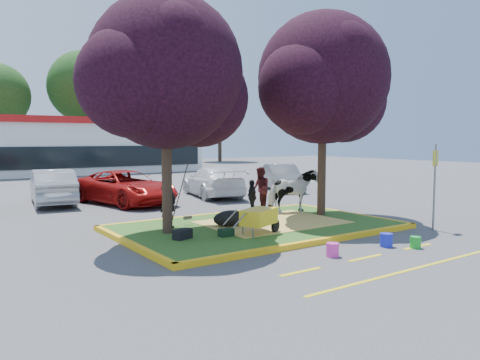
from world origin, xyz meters
TOP-DOWN VIEW (x-y plane):
  - ground at (0.00, 0.00)m, footprint 90.00×90.00m
  - median_island at (0.00, 0.00)m, footprint 8.00×5.00m
  - curb_near at (0.00, -2.58)m, footprint 8.30×0.16m
  - curb_far at (0.00, 2.58)m, footprint 8.30×0.16m
  - curb_left at (-4.08, 0.00)m, footprint 0.16×5.30m
  - curb_right at (4.08, 0.00)m, footprint 0.16×5.30m
  - straw_bedding at (0.60, 0.00)m, footprint 4.20×3.00m
  - tree_purple_left at (-2.78, 0.38)m, footprint 5.06×4.20m
  - tree_purple_right at (2.92, 0.18)m, footprint 5.30×4.40m
  - fire_lane_stripe_a at (-2.00, -4.20)m, footprint 1.10×0.12m
  - fire_lane_stripe_b at (0.00, -4.20)m, footprint 1.10×0.12m
  - fire_lane_stripe_c at (2.00, -4.20)m, footprint 1.10×0.12m
  - fire_lane_long at (0.00, -5.40)m, footprint 6.00×0.10m
  - retail_building at (2.00, 27.98)m, footprint 20.40×8.40m
  - treeline at (1.23, 37.61)m, footprint 46.58×7.80m
  - cow at (2.37, 1.07)m, footprint 1.90×1.06m
  - calf at (-0.84, 0.24)m, footprint 1.16×0.75m
  - handler at (-2.43, 1.13)m, footprint 0.52×0.69m
  - visitor_a at (1.79, 2.18)m, footprint 0.82×0.92m
  - visitor_b at (1.04, 1.69)m, footprint 0.46×0.75m
  - wheelbarrow at (-0.88, -1.28)m, footprint 1.87×1.00m
  - gear_bag_dark at (-2.84, -0.57)m, footprint 0.56×0.42m
  - gear_bag_green at (-1.72, -0.93)m, footprint 0.40×0.25m
  - sign_post at (4.30, -3.14)m, footprint 0.36×0.11m
  - bucket_green at (1.80, -4.26)m, footprint 0.35×0.35m
  - bucket_pink at (-0.54, -3.68)m, footprint 0.39×0.39m
  - bucket_blue at (1.33, -3.74)m, footprint 0.38×0.38m
  - car_silver at (-3.80, 9.23)m, footprint 2.17×4.67m
  - car_red at (-1.24, 7.61)m, footprint 3.44×5.51m
  - car_white at (3.13, 7.70)m, footprint 3.05×5.22m
  - car_grey at (7.57, 7.93)m, footprint 3.11×4.47m

SIDE VIEW (x-z plane):
  - ground at x=0.00m, z-range 0.00..0.00m
  - fire_lane_stripe_a at x=-2.00m, z-range 0.00..0.01m
  - fire_lane_stripe_b at x=0.00m, z-range 0.00..0.01m
  - fire_lane_stripe_c at x=2.00m, z-range 0.00..0.01m
  - fire_lane_long at x=0.00m, z-range 0.00..0.01m
  - median_island at x=0.00m, z-range 0.00..0.15m
  - curb_near at x=0.00m, z-range 0.00..0.15m
  - curb_far at x=0.00m, z-range 0.00..0.15m
  - curb_left at x=-4.08m, z-range 0.00..0.15m
  - curb_right at x=4.08m, z-range 0.00..0.15m
  - bucket_green at x=1.80m, z-range 0.00..0.29m
  - straw_bedding at x=0.60m, z-range 0.15..0.16m
  - bucket_pink at x=-0.54m, z-range 0.00..0.32m
  - bucket_blue at x=1.33m, z-range 0.00..0.34m
  - gear_bag_green at x=-1.72m, z-range 0.15..0.36m
  - gear_bag_dark at x=-2.84m, z-range 0.15..0.40m
  - calf at x=-0.84m, z-range 0.15..0.62m
  - wheelbarrow at x=-0.88m, z-range 0.28..1.00m
  - car_grey at x=7.57m, z-range 0.00..1.40m
  - car_red at x=-1.24m, z-range 0.00..1.42m
  - car_white at x=3.13m, z-range 0.00..1.42m
  - car_silver at x=-3.80m, z-range 0.00..1.48m
  - visitor_b at x=1.04m, z-range 0.15..1.34m
  - cow at x=2.37m, z-range 0.15..1.68m
  - visitor_a at x=1.79m, z-range 0.15..1.73m
  - handler at x=-2.43m, z-range 0.15..1.86m
  - sign_post at x=4.30m, z-range 0.31..2.90m
  - retail_building at x=2.00m, z-range 0.05..4.45m
  - tree_purple_left at x=-2.78m, z-range 1.10..7.61m
  - tree_purple_right at x=2.92m, z-range 1.15..7.97m
  - treeline at x=1.23m, z-range 0.42..15.05m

